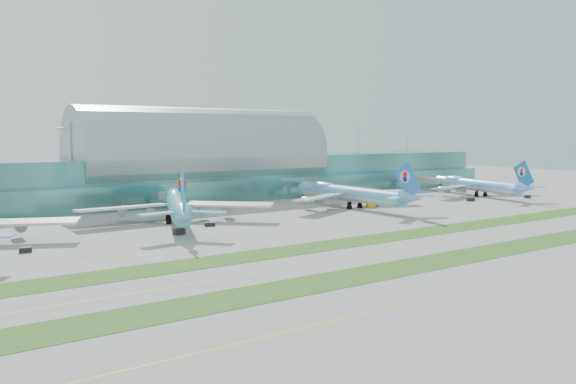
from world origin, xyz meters
TOP-DOWN VIEW (x-y plane):
  - ground at (0.00, 0.00)m, footprint 700.00×700.00m
  - terminal at (0.01, 128.79)m, footprint 340.00×69.10m
  - grass_strip_near at (0.00, -28.00)m, footprint 420.00×12.00m
  - grass_strip_far at (0.00, 2.00)m, footprint 420.00×12.00m
  - taxiline_a at (0.00, -48.00)m, footprint 420.00×0.35m
  - taxiline_b at (0.00, -14.00)m, footprint 420.00×0.35m
  - taxiline_c at (0.00, 18.00)m, footprint 420.00×0.35m
  - taxiline_d at (0.00, 40.00)m, footprint 420.00×0.35m
  - airliner_b at (-39.98, 65.26)m, footprint 63.67×74.13m
  - airliner_c at (34.79, 61.76)m, footprint 64.97×73.75m
  - airliner_d at (117.01, 60.91)m, footprint 59.53×68.37m
  - gse_b at (-92.98, 38.33)m, footprint 3.09×1.86m
  - gse_c at (-49.72, 40.64)m, footprint 3.74×2.58m
  - gse_d at (-35.00, 49.70)m, footprint 3.83×2.60m
  - gse_e at (41.93, 55.41)m, footprint 3.84×2.71m
  - gse_f at (46.47, 57.67)m, footprint 3.34×1.72m
  - gse_g at (96.03, 47.19)m, footprint 3.88×2.23m
  - gse_h at (129.52, 40.32)m, footprint 3.73×2.68m

SIDE VIEW (x-z plane):
  - ground at x=0.00m, z-range 0.00..0.00m
  - taxiline_a at x=0.00m, z-range 0.00..0.01m
  - taxiline_b at x=0.00m, z-range 0.00..0.01m
  - taxiline_c at x=0.00m, z-range 0.00..0.01m
  - taxiline_d at x=0.00m, z-range 0.00..0.01m
  - grass_strip_near at x=0.00m, z-range 0.00..0.08m
  - grass_strip_far at x=0.00m, z-range 0.00..0.08m
  - gse_d at x=-35.00m, z-range 0.00..1.27m
  - gse_b at x=-92.98m, z-range 0.00..1.38m
  - gse_h at x=129.52m, z-range 0.00..1.48m
  - gse_g at x=96.03m, z-range 0.00..1.49m
  - gse_f at x=46.47m, z-range 0.00..1.62m
  - gse_e at x=41.93m, z-range 0.00..1.74m
  - gse_c at x=-49.72m, z-range 0.00..1.83m
  - airliner_d at x=117.01m, z-range -3.62..15.29m
  - airliner_c at x=34.79m, z-range -3.89..16.42m
  - airliner_b at x=-39.98m, z-range -4.05..17.09m
  - terminal at x=0.01m, z-range -3.77..32.23m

